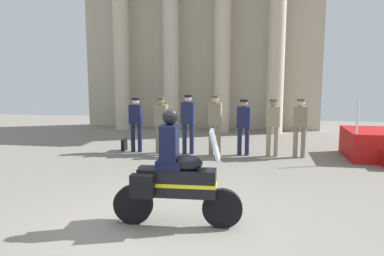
# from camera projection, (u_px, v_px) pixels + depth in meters

# --- Properties ---
(ground_plane) EXTENTS (28.00, 28.00, 0.00)m
(ground_plane) POSITION_uv_depth(u_px,v_px,m) (159.00, 230.00, 6.00)
(ground_plane) COLOR gray
(colonnade_backdrop) EXTENTS (10.09, 1.50, 7.92)m
(colonnade_backdrop) POSITION_uv_depth(u_px,v_px,m) (199.00, 29.00, 15.71)
(colonnade_backdrop) COLOR #B6AB91
(colonnade_backdrop) RESTS_ON ground_plane
(officer_in_row_0) EXTENTS (0.40, 0.26, 1.66)m
(officer_in_row_0) POSITION_uv_depth(u_px,v_px,m) (136.00, 120.00, 11.56)
(officer_in_row_0) COLOR #141938
(officer_in_row_0) RESTS_ON ground_plane
(officer_in_row_1) EXTENTS (0.40, 0.26, 1.69)m
(officer_in_row_1) POSITION_uv_depth(u_px,v_px,m) (161.00, 120.00, 11.40)
(officer_in_row_1) COLOR #7A7056
(officer_in_row_1) RESTS_ON ground_plane
(officer_in_row_2) EXTENTS (0.40, 0.26, 1.76)m
(officer_in_row_2) POSITION_uv_depth(u_px,v_px,m) (188.00, 119.00, 11.28)
(officer_in_row_2) COLOR #191E42
(officer_in_row_2) RESTS_ON ground_plane
(officer_in_row_3) EXTENTS (0.40, 0.26, 1.77)m
(officer_in_row_3) POSITION_uv_depth(u_px,v_px,m) (215.00, 120.00, 11.08)
(officer_in_row_3) COLOR #7A7056
(officer_in_row_3) RESTS_ON ground_plane
(officer_in_row_4) EXTENTS (0.40, 0.26, 1.65)m
(officer_in_row_4) POSITION_uv_depth(u_px,v_px,m) (244.00, 123.00, 11.11)
(officer_in_row_4) COLOR #191E42
(officer_in_row_4) RESTS_ON ground_plane
(officer_in_row_5) EXTENTS (0.40, 0.26, 1.68)m
(officer_in_row_5) POSITION_uv_depth(u_px,v_px,m) (273.00, 123.00, 10.94)
(officer_in_row_5) COLOR gray
(officer_in_row_5) RESTS_ON ground_plane
(officer_in_row_6) EXTENTS (0.40, 0.26, 1.69)m
(officer_in_row_6) POSITION_uv_depth(u_px,v_px,m) (300.00, 123.00, 10.80)
(officer_in_row_6) COLOR #7A7056
(officer_in_row_6) RESTS_ON ground_plane
(motorcycle_with_rider) EXTENTS (2.09, 0.71, 1.90)m
(motorcycle_with_rider) POSITION_uv_depth(u_px,v_px,m) (173.00, 178.00, 6.05)
(motorcycle_with_rider) COLOR black
(motorcycle_with_rider) RESTS_ON ground_plane
(briefcase_on_ground) EXTENTS (0.10, 0.32, 0.36)m
(briefcase_on_ground) POSITION_uv_depth(u_px,v_px,m) (124.00, 145.00, 11.88)
(briefcase_on_ground) COLOR black
(briefcase_on_ground) RESTS_ON ground_plane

